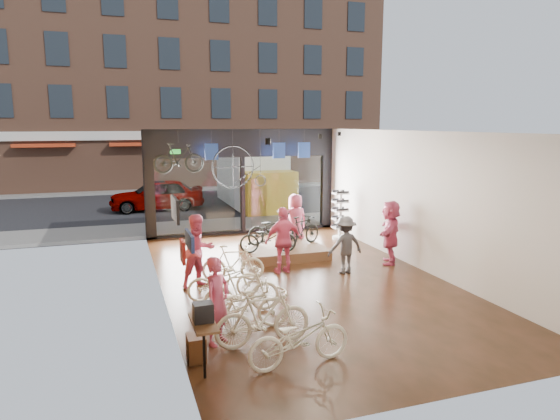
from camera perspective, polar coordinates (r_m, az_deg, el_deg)
name	(u,v)px	position (r m, az deg, el deg)	size (l,w,h in m)	color
ground_plane	(301,280)	(13.07, 2.37, -8.04)	(7.00, 12.00, 0.04)	black
ceiling	(302,131)	(12.44, 2.50, 9.05)	(7.00, 12.00, 0.04)	black
wall_left	(159,216)	(11.83, -13.70, -0.62)	(0.04, 12.00, 3.80)	brown
wall_right	(421,201)	(14.24, 15.79, 1.03)	(0.04, 12.00, 3.80)	beige
wall_back	(455,275)	(7.45, 19.34, -7.05)	(7.00, 0.04, 3.80)	beige
storefront	(243,182)	(18.28, -4.30, 3.26)	(7.00, 0.26, 3.80)	black
exit_sign	(175,151)	(17.63, -11.88, 6.58)	(0.35, 0.06, 0.18)	#198C26
street_road	(202,199)	(27.28, -8.92, 1.30)	(30.00, 18.00, 0.02)	black
sidewalk_near	(236,225)	(19.73, -5.10, -1.68)	(30.00, 2.40, 0.12)	slate
sidewalk_far	(191,188)	(31.18, -10.17, 2.46)	(30.00, 2.00, 0.12)	slate
opposite_building	(182,76)	(33.54, -11.19, 14.83)	(26.00, 5.00, 14.00)	brown
street_car	(157,195)	(23.91, -13.91, 1.71)	(1.71, 4.25, 1.45)	gray
box_truck	(256,179)	(23.64, -2.73, 3.56)	(2.37, 7.12, 2.80)	silver
floor_bike_0	(299,338)	(8.55, 2.22, -14.39)	(0.64, 1.84, 0.97)	silver
floor_bike_1	(263,317)	(9.22, -1.96, -12.16)	(0.51, 1.80, 1.08)	silver
floor_bike_2	(243,305)	(10.02, -4.26, -10.76)	(0.62, 1.79, 0.94)	silver
floor_bike_3	(242,291)	(10.72, -4.38, -9.18)	(0.47, 1.67, 1.00)	silver
floor_bike_4	(224,280)	(11.60, -6.40, -8.01)	(0.59, 1.71, 0.90)	silver
floor_bike_5	(233,263)	(12.85, -5.37, -6.07)	(0.45, 1.59, 0.95)	silver
display_platform	(284,252)	(15.20, 0.44, -4.79)	(2.40, 1.80, 0.30)	#513A1C
display_bike_left	(268,238)	(14.42, -1.38, -3.22)	(0.57, 1.64, 0.86)	black
display_bike_mid	(302,231)	(15.28, 2.50, -2.37)	(0.43, 1.53, 0.92)	black
display_bike_right	(271,228)	(15.58, -1.01, -2.09)	(0.62, 1.78, 0.94)	black
customer_0	(217,301)	(9.28, -7.17, -10.24)	(0.60, 0.39, 1.64)	#CC4C72
customer_1	(199,251)	(12.41, -9.30, -4.66)	(0.89, 0.69, 1.82)	#CC4C72
customer_2	(284,240)	(13.40, 0.42, -3.48)	(1.06, 0.44, 1.81)	#CC4C72
customer_3	(345,245)	(13.53, 7.47, -3.97)	(1.01, 0.58, 1.56)	#3F3F44
customer_4	(295,220)	(16.41, 1.76, -1.14)	(0.84, 0.55, 1.73)	#CC4C72
customer_5	(390,232)	(14.68, 12.49, -2.47)	(1.70, 0.54, 1.84)	#CC4C72
sunglasses_rack	(340,215)	(17.47, 6.89, -0.53)	(0.51, 0.42, 1.73)	white
wall_merch	(187,286)	(8.61, -10.54, -8.55)	(0.40, 2.40, 2.60)	navy
penny_farthing	(242,168)	(17.00, -4.38, 4.79)	(1.81, 0.06, 1.45)	black
hung_bike	(179,158)	(15.97, -11.50, 5.83)	(0.45, 1.58, 0.95)	black
jersey_left	(212,152)	(17.13, -7.83, 6.61)	(0.45, 0.03, 0.55)	#1E3F99
jersey_mid	(279,151)	(17.74, -0.11, 6.81)	(0.45, 0.03, 0.55)	#1E3F99
jersey_right	(304,150)	(18.06, 2.77, 6.86)	(0.45, 0.03, 0.55)	#1E3F99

